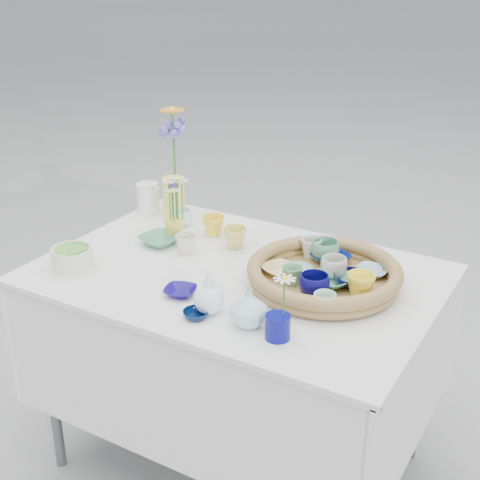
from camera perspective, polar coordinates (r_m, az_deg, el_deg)
The scene contains 34 objects.
ground at distance 2.57m, azimuth -0.24°, elevation -18.21°, with size 80.00×80.00×0.00m, color #9D9D9D.
display_table at distance 2.57m, azimuth -0.24°, elevation -18.21°, with size 1.26×0.86×0.77m, color white, non-canonical shape.
wicker_tray at distance 2.05m, azimuth 7.19°, elevation -2.99°, with size 0.47×0.47×0.08m, color olive, non-canonical shape.
tray_ceramic_0 at distance 2.18m, azimuth 7.76°, elevation -1.56°, with size 0.12×0.12×0.03m, color #05125C.
tray_ceramic_1 at distance 2.05m, azimuth 9.50°, elevation -3.35°, with size 0.11×0.11×0.03m, color black.
tray_ceramic_2 at distance 1.96m, azimuth 10.25°, elevation -3.91°, with size 0.08×0.08×0.08m, color yellow.
tray_ceramic_3 at distance 2.04m, azimuth 7.85°, elevation -3.41°, with size 0.13×0.13×0.03m, color #55A481.
tray_ceramic_4 at distance 2.02m, azimuth 4.47°, elevation -3.05°, with size 0.06×0.06×0.06m, color #69A972.
tray_ceramic_5 at distance 2.08m, azimuth 4.98°, elevation -2.69°, with size 0.09×0.09×0.03m, color #8FD8CC.
tray_ceramic_6 at distance 2.20m, azimuth 6.08°, elevation -0.68°, with size 0.07×0.07×0.07m, color silver.
tray_ceramic_7 at distance 2.08m, azimuth 8.00°, elevation -2.32°, with size 0.08×0.08×0.07m, color beige.
tray_ceramic_8 at distance 2.12m, azimuth 11.22°, elevation -2.66°, with size 0.10×0.10×0.02m, color #98C0D2.
tray_ceramic_9 at distance 1.95m, azimuth 6.35°, elevation -3.91°, with size 0.09×0.09×0.07m, color #0A0855.
tray_ceramic_10 at distance 2.09m, azimuth 3.35°, elevation -2.57°, with size 0.10×0.10×0.03m, color #DCC27D.
tray_ceramic_11 at distance 1.88m, azimuth 7.23°, elevation -5.37°, with size 0.06×0.06×0.06m, color #A7E9CA.
tray_ceramic_12 at distance 2.17m, azimuth 7.26°, elevation -0.97°, with size 0.09×0.09×0.07m, color #559575.
loose_ceramic_0 at distance 2.41m, azimuth -2.28°, elevation 1.23°, with size 0.08×0.08×0.07m, color yellow.
loose_ceramic_1 at distance 2.30m, azimuth -0.42°, elevation 0.19°, with size 0.08×0.08×0.07m, color #D9CB58.
loose_ceramic_2 at distance 2.35m, azimuth -6.87°, elevation 0.01°, with size 0.13×0.13×0.03m, color #4A8F6E.
loose_ceramic_3 at distance 2.27m, azimuth -4.64°, elevation -0.36°, with size 0.07×0.07×0.07m, color beige.
loose_ceramic_4 at distance 2.01m, azimuth -5.12°, elevation -4.39°, with size 0.10×0.10×0.02m, color #130969.
loose_ceramic_5 at distance 2.50m, azimuth -5.06°, elevation 1.91°, with size 0.08×0.08×0.06m, color silver.
loose_ceramic_6 at distance 1.89m, azimuth -3.78°, elevation -6.34°, with size 0.07×0.07×0.02m, color #04163C.
fluted_bowl at distance 2.22m, azimuth -14.11°, elevation -1.52°, with size 0.14×0.14×0.07m, color beige, non-canonical shape.
bud_vase_paleblue at distance 1.88m, azimuth -2.69°, elevation -4.42°, with size 0.09×0.09×0.14m, color white, non-canonical shape.
bud_vase_seafoam at distance 1.83m, azimuth 0.76°, elevation -5.75°, with size 0.11×0.11×0.11m, color #AEE4DA.
bud_vase_cobalt at distance 1.78m, azimuth 3.24°, elevation -7.41°, with size 0.07×0.07×0.07m, color #080A6D.
single_daisy at distance 1.74m, azimuth 3.77°, elevation -4.87°, with size 0.07×0.07×0.12m, color white, non-canonical shape.
tall_vase_yellow at distance 2.57m, azimuth -5.66°, elevation 3.63°, with size 0.08×0.08×0.16m, color #FFF559.
gerbera at distance 2.50m, azimuth -5.69°, elevation 8.07°, with size 0.11×0.11×0.28m, color orange, non-canonical shape.
hydrangea at distance 2.53m, azimuth -5.61°, elevation 7.41°, with size 0.08×0.08×0.26m, color #624DBC, non-canonical shape.
white_pitcher at distance 2.64m, azimuth -7.86°, elevation 3.58°, with size 0.12×0.09×0.12m, color white, non-canonical shape.
daisy_cup at distance 2.40m, azimuth -5.65°, elevation 0.97°, with size 0.06×0.06×0.07m, color yellow.
daisy_posy at distance 2.36m, azimuth -5.56°, elevation 3.58°, with size 0.08×0.08×0.16m, color white, non-canonical shape.
Camera 1 is at (0.98, -1.65, 1.71)m, focal length 50.00 mm.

